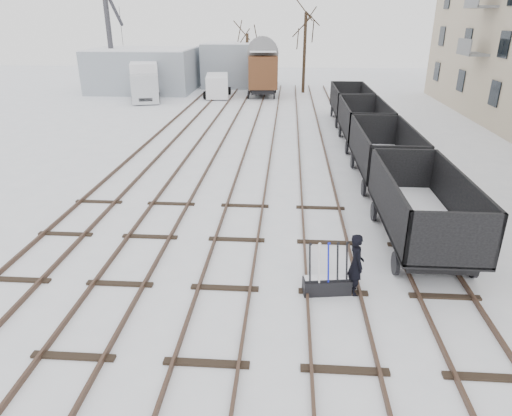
{
  "coord_description": "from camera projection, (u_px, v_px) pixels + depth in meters",
  "views": [
    {
      "loc": [
        1.65,
        -10.76,
        7.03
      ],
      "look_at": [
        0.66,
        3.03,
        1.2
      ],
      "focal_mm": 32.0,
      "sensor_mm": 36.0,
      "label": 1
    }
  ],
  "objects": [
    {
      "name": "crane",
      "position": [
        113.0,
        63.0,
        45.56
      ],
      "size": [
        2.16,
        5.99,
        10.2
      ],
      "rotation": [
        0.0,
        0.0,
        0.07
      ],
      "color": "#323137",
      "rests_on": "ground"
    },
    {
      "name": "tree_far_right",
      "position": [
        304.0,
        54.0,
        43.99
      ],
      "size": [
        0.3,
        0.3,
        7.36
      ],
      "primitive_type": "cylinder",
      "color": "black",
      "rests_on": "ground"
    },
    {
      "name": "lorry",
      "position": [
        145.0,
        80.0,
        41.15
      ],
      "size": [
        3.61,
        7.44,
        3.23
      ],
      "rotation": [
        0.0,
        0.0,
        0.28
      ],
      "color": "black",
      "rests_on": "ground"
    },
    {
      "name": "panel_van",
      "position": [
        217.0,
        85.0,
        42.54
      ],
      "size": [
        2.56,
        4.8,
        2.02
      ],
      "rotation": [
        0.0,
        0.0,
        0.13
      ],
      "color": "silver",
      "rests_on": "ground"
    },
    {
      "name": "ground",
      "position": [
        225.0,
        289.0,
        12.73
      ],
      "size": [
        120.0,
        120.0,
        0.0
      ],
      "primitive_type": "plane",
      "color": "white",
      "rests_on": "ground"
    },
    {
      "name": "box_van_wagon",
      "position": [
        263.0,
        70.0,
        42.62
      ],
      "size": [
        3.28,
        5.64,
        4.15
      ],
      "rotation": [
        0.0,
        0.0,
        0.08
      ],
      "color": "black",
      "rests_on": "ground"
    },
    {
      "name": "shed_left",
      "position": [
        144.0,
        70.0,
        45.88
      ],
      "size": [
        10.0,
        8.0,
        4.1
      ],
      "color": "gray",
      "rests_on": "ground"
    },
    {
      "name": "freight_wagon_c",
      "position": [
        363.0,
        129.0,
        26.58
      ],
      "size": [
        2.42,
        6.04,
        2.47
      ],
      "color": "black",
      "rests_on": "ground"
    },
    {
      "name": "freight_wagon_b",
      "position": [
        383.0,
        161.0,
        20.7
      ],
      "size": [
        2.42,
        6.04,
        2.47
      ],
      "color": "black",
      "rests_on": "ground"
    },
    {
      "name": "freight_wagon_d",
      "position": [
        350.0,
        109.0,
        32.46
      ],
      "size": [
        2.42,
        6.04,
        2.47
      ],
      "color": "black",
      "rests_on": "ground"
    },
    {
      "name": "tracks",
      "position": [
        258.0,
        152.0,
        25.27
      ],
      "size": [
        13.9,
        52.0,
        0.16
      ],
      "color": "black",
      "rests_on": "ground"
    },
    {
      "name": "tree_far_left",
      "position": [
        247.0,
        61.0,
        47.69
      ],
      "size": [
        0.3,
        0.3,
        5.4
      ],
      "primitive_type": "cylinder",
      "color": "black",
      "rests_on": "ground"
    },
    {
      "name": "ground_frame",
      "position": [
        327.0,
        284.0,
        12.44
      ],
      "size": [
        1.35,
        0.61,
        1.49
      ],
      "rotation": [
        0.0,
        0.0,
        0.15
      ],
      "color": "black",
      "rests_on": "ground"
    },
    {
      "name": "shed_right",
      "position": [
        237.0,
        64.0,
        48.88
      ],
      "size": [
        7.0,
        6.0,
        4.5
      ],
      "color": "gray",
      "rests_on": "ground"
    },
    {
      "name": "freight_wagon_a",
      "position": [
        420.0,
        219.0,
        14.82
      ],
      "size": [
        2.42,
        6.04,
        2.47
      ],
      "color": "black",
      "rests_on": "ground"
    },
    {
      "name": "worker",
      "position": [
        356.0,
        264.0,
        12.25
      ],
      "size": [
        0.53,
        0.71,
        1.76
      ],
      "primitive_type": "imported",
      "rotation": [
        0.0,
        0.0,
        1.75
      ],
      "color": "black",
      "rests_on": "ground"
    }
  ]
}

